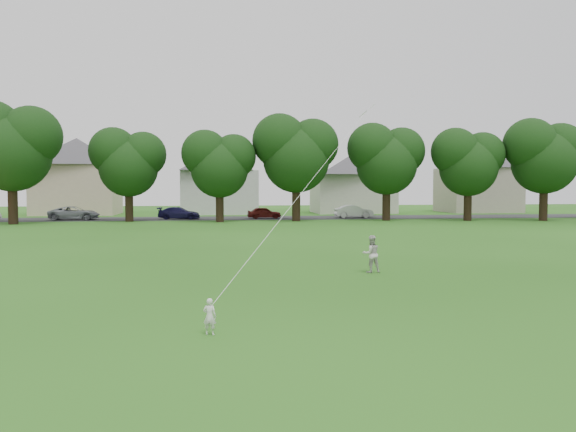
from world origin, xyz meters
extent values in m
plane|color=#1F4E12|center=(0.00, 0.00, 0.00)|extent=(160.00, 160.00, 0.00)
cube|color=#2D2D30|center=(0.00, 42.00, 0.01)|extent=(90.00, 7.00, 0.01)
imported|color=silver|center=(-0.79, -2.37, 0.40)|extent=(0.33, 0.27, 0.79)
imported|color=beige|center=(5.04, 5.61, 0.69)|extent=(0.72, 0.58, 1.38)
plane|color=white|center=(5.73, 8.79, 6.36)|extent=(0.81, 0.97, 0.64)
cylinder|color=white|center=(2.47, 3.21, 3.47)|extent=(0.01, 0.01, 14.17)
cylinder|color=black|center=(-17.45, 35.51, 2.02)|extent=(0.79, 0.79, 4.04)
cylinder|color=black|center=(-8.28, 37.91, 1.65)|extent=(0.72, 0.72, 3.30)
cylinder|color=black|center=(-0.14, 36.24, 1.60)|extent=(0.71, 0.71, 3.19)
cylinder|color=black|center=(6.83, 36.59, 1.90)|extent=(0.77, 0.77, 3.81)
cylinder|color=black|center=(15.34, 36.45, 1.76)|extent=(0.74, 0.74, 3.53)
cylinder|color=black|center=(22.78, 35.20, 1.67)|extent=(0.73, 0.73, 3.34)
cylinder|color=black|center=(29.71, 34.17, 1.84)|extent=(0.76, 0.76, 3.68)
imported|color=gray|center=(-13.79, 41.00, 0.65)|extent=(4.62, 2.15, 1.28)
imported|color=#16133E|center=(-4.02, 41.00, 0.60)|extent=(4.20, 2.09, 1.17)
imported|color=#5B1612|center=(4.28, 41.00, 0.58)|extent=(3.40, 1.49, 1.14)
imported|color=silver|center=(13.38, 41.00, 0.65)|extent=(3.92, 1.44, 1.28)
cube|color=beige|center=(-16.00, 52.00, 2.79)|extent=(8.86, 7.10, 5.59)
pyramid|color=#454348|center=(-16.00, 52.00, 8.66)|extent=(12.78, 12.78, 3.07)
cube|color=silver|center=(0.00, 52.00, 2.50)|extent=(8.68, 7.33, 5.00)
pyramid|color=#454348|center=(0.00, 52.00, 7.76)|extent=(12.52, 12.52, 2.75)
cube|color=beige|center=(16.00, 52.00, 2.30)|extent=(9.27, 7.03, 4.59)
pyramid|color=#454348|center=(16.00, 52.00, 7.12)|extent=(13.37, 13.37, 2.53)
cube|color=#AA9E8C|center=(32.00, 52.00, 2.73)|extent=(8.70, 7.17, 5.46)
pyramid|color=#454348|center=(32.00, 52.00, 8.46)|extent=(12.54, 12.54, 3.00)
camera|label=1|loc=(-0.69, -14.30, 3.16)|focal=35.00mm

